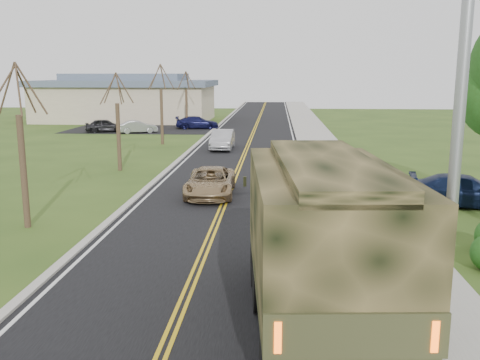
# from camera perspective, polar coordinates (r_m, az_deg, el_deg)

# --- Properties ---
(road) EXTENTS (8.00, 120.00, 0.01)m
(road) POSITION_cam_1_polar(r_m,az_deg,el_deg) (49.10, 1.26, 4.68)
(road) COLOR black
(road) RESTS_ON ground
(curb_right) EXTENTS (0.30, 120.00, 0.12)m
(curb_right) POSITION_cam_1_polar(r_m,az_deg,el_deg) (49.08, 6.12, 4.68)
(curb_right) COLOR #9E998E
(curb_right) RESTS_ON ground
(sidewalk_right) EXTENTS (3.20, 120.00, 0.10)m
(sidewalk_right) POSITION_cam_1_polar(r_m,az_deg,el_deg) (49.18, 8.16, 4.63)
(sidewalk_right) COLOR #9E998E
(sidewalk_right) RESTS_ON ground
(curb_left) EXTENTS (0.30, 120.00, 0.10)m
(curb_left) POSITION_cam_1_polar(r_m,az_deg,el_deg) (49.46, -3.57, 4.76)
(curb_left) COLOR #9E998E
(curb_left) RESTS_ON ground
(street_light) EXTENTS (1.65, 0.22, 8.00)m
(street_light) POSITION_cam_1_polar(r_m,az_deg,el_deg) (8.72, 21.40, 2.40)
(street_light) COLOR gray
(street_light) RESTS_ON ground
(bare_tree_a) EXTENTS (1.93, 2.26, 6.08)m
(bare_tree_a) POSITION_cam_1_polar(r_m,az_deg,el_deg) (21.12, -22.20, 2.19)
(bare_tree_a) COLOR #38281C
(bare_tree_a) RESTS_ON ground
(bare_tree_b) EXTENTS (1.83, 2.14, 5.73)m
(bare_tree_b) POSITION_cam_1_polar(r_m,az_deg,el_deg) (32.25, -12.86, 5.34)
(bare_tree_b) COLOR #38281C
(bare_tree_b) RESTS_ON ground
(bare_tree_c) EXTENTS (2.04, 2.39, 6.42)m
(bare_tree_c) POSITION_cam_1_polar(r_m,az_deg,el_deg) (43.82, -8.37, 7.40)
(bare_tree_c) COLOR #38281C
(bare_tree_c) RESTS_ON ground
(bare_tree_d) EXTENTS (1.88, 2.20, 5.91)m
(bare_tree_d) POSITION_cam_1_polar(r_m,az_deg,el_deg) (55.59, -5.73, 8.03)
(bare_tree_d) COLOR #38281C
(bare_tree_d) RESTS_ON ground
(commercial_building) EXTENTS (25.50, 21.50, 5.65)m
(commercial_building) POSITION_cam_1_polar(r_m,az_deg,el_deg) (67.29, -11.95, 8.52)
(commercial_building) COLOR tan
(commercial_building) RESTS_ON ground
(military_truck) EXTENTS (3.41, 8.21, 4.00)m
(military_truck) POSITION_cam_1_polar(r_m,az_deg,el_deg) (11.84, 8.36, -5.38)
(military_truck) COLOR black
(military_truck) RESTS_ON ground
(suv_champagne) EXTENTS (2.33, 4.78, 1.31)m
(suv_champagne) POSITION_cam_1_polar(r_m,az_deg,el_deg) (25.12, -3.18, -0.22)
(suv_champagne) COLOR #9A7E56
(suv_champagne) RESTS_ON ground
(sedan_silver) EXTENTS (1.57, 4.48, 1.48)m
(sedan_silver) POSITION_cam_1_polar(r_m,az_deg,el_deg) (40.59, -1.88, 4.32)
(sedan_silver) COLOR #B4B4B9
(sedan_silver) RESTS_ON ground
(pickup_navy) EXTENTS (4.97, 2.78, 1.36)m
(pickup_navy) POSITION_cam_1_polar(r_m,az_deg,el_deg) (25.03, 22.89, -1.08)
(pickup_navy) COLOR #0E1734
(pickup_navy) RESTS_ON ground
(lot_car_dark) EXTENTS (4.13, 2.65, 1.31)m
(lot_car_dark) POSITION_cam_1_polar(r_m,az_deg,el_deg) (54.23, -14.17, 5.66)
(lot_car_dark) COLOR black
(lot_car_dark) RESTS_ON ground
(lot_car_silver) EXTENTS (3.90, 2.65, 1.22)m
(lot_car_silver) POSITION_cam_1_polar(r_m,az_deg,el_deg) (52.70, -10.84, 5.59)
(lot_car_silver) COLOR #9E9EA3
(lot_car_silver) RESTS_ON ground
(lot_car_navy) EXTENTS (4.65, 2.36, 1.29)m
(lot_car_navy) POSITION_cam_1_polar(r_m,az_deg,el_deg) (56.12, -4.59, 6.13)
(lot_car_navy) COLOR #0F1139
(lot_car_navy) RESTS_ON ground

